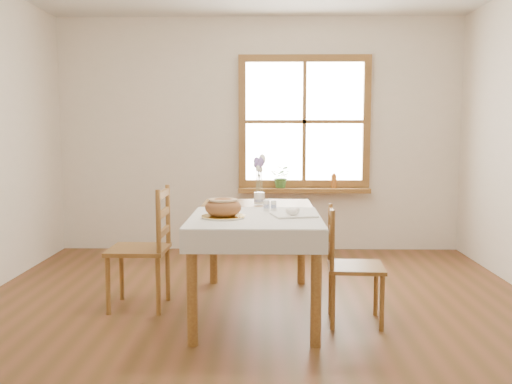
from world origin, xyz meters
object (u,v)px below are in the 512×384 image
bread_plate (223,217)px  chair_right (356,265)px  flower_vase (259,199)px  dining_table (256,223)px  chair_left (138,248)px

bread_plate → chair_right: bearing=4.6°
chair_right → flower_vase: 1.04m
dining_table → chair_right: 0.80m
flower_vase → chair_left: bearing=-158.8°
dining_table → chair_left: (-0.90, 0.04, -0.20)m
dining_table → flower_vase: (0.02, 0.39, 0.13)m
chair_left → chair_right: (1.61, -0.32, -0.05)m
dining_table → bread_plate: bearing=-121.4°
chair_left → flower_vase: chair_left is taller
bread_plate → flower_vase: size_ratio=3.05×
chair_left → chair_right: chair_left is taller
chair_right → bread_plate: bearing=98.4°
chair_right → flower_vase: bearing=49.3°
chair_right → dining_table: bearing=71.9°
chair_left → bread_plate: 0.84m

